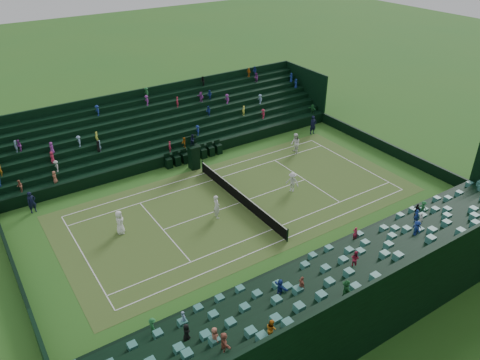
# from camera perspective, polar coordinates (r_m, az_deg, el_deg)

# --- Properties ---
(ground) EXTENTS (160.00, 160.00, 0.00)m
(ground) POSITION_cam_1_polar(r_m,az_deg,el_deg) (35.59, 0.00, -2.79)
(ground) COLOR #386B21
(ground) RESTS_ON ground
(court_surface) EXTENTS (12.97, 26.77, 0.01)m
(court_surface) POSITION_cam_1_polar(r_m,az_deg,el_deg) (35.58, 0.00, -2.78)
(court_surface) COLOR #2C6923
(court_surface) RESTS_ON ground
(perimeter_wall_north) EXTENTS (17.17, 0.20, 1.00)m
(perimeter_wall_north) POSITION_cam_1_polar(r_m,az_deg,el_deg) (44.95, 17.24, 3.88)
(perimeter_wall_north) COLOR black
(perimeter_wall_north) RESTS_ON ground
(perimeter_wall_south) EXTENTS (17.17, 0.20, 1.00)m
(perimeter_wall_south) POSITION_cam_1_polar(r_m,az_deg,el_deg) (31.29, -25.59, -10.39)
(perimeter_wall_south) COLOR black
(perimeter_wall_south) RESTS_ON ground
(perimeter_wall_east) EXTENTS (0.20, 31.77, 1.00)m
(perimeter_wall_east) POSITION_cam_1_polar(r_m,az_deg,el_deg) (29.91, 9.06, -9.32)
(perimeter_wall_east) COLOR black
(perimeter_wall_east) RESTS_ON ground
(perimeter_wall_west) EXTENTS (0.20, 31.77, 1.00)m
(perimeter_wall_west) POSITION_cam_1_polar(r_m,az_deg,el_deg) (41.77, -6.40, 3.08)
(perimeter_wall_west) COLOR black
(perimeter_wall_west) RESTS_ON ground
(north_grandstand) EXTENTS (6.60, 32.00, 4.90)m
(north_grandstand) POSITION_cam_1_polar(r_m,az_deg,el_deg) (27.12, 15.17, -12.09)
(north_grandstand) COLOR black
(north_grandstand) RESTS_ON ground
(south_grandstand) EXTENTS (6.60, 32.00, 4.90)m
(south_grandstand) POSITION_cam_1_polar(r_m,az_deg,el_deg) (44.76, -8.97, 6.28)
(south_grandstand) COLOR black
(south_grandstand) RESTS_ON ground
(tennis_net) EXTENTS (11.67, 0.10, 1.06)m
(tennis_net) POSITION_cam_1_polar(r_m,az_deg,el_deg) (35.30, 0.00, -2.07)
(tennis_net) COLOR black
(tennis_net) RESTS_ON ground
(umpire_chair) EXTENTS (1.01, 1.01, 3.19)m
(umpire_chair) POSITION_cam_1_polar(r_m,az_deg,el_deg) (39.94, -5.68, 3.19)
(umpire_chair) COLOR black
(umpire_chair) RESTS_ON ground
(courtside_chairs) EXTENTS (0.57, 5.54, 1.24)m
(courtside_chairs) POSITION_cam_1_polar(r_m,az_deg,el_deg) (41.65, -5.60, 3.00)
(courtside_chairs) COLOR black
(courtside_chairs) RESTS_ON ground
(player_near_west) EXTENTS (1.02, 0.87, 1.77)m
(player_near_west) POSITION_cam_1_polar(r_m,az_deg,el_deg) (32.95, -14.45, -5.01)
(player_near_west) COLOR white
(player_near_west) RESTS_ON ground
(player_near_east) EXTENTS (0.71, 0.50, 1.85)m
(player_near_east) POSITION_cam_1_polar(r_m,az_deg,el_deg) (33.49, -2.88, -3.25)
(player_near_east) COLOR white
(player_near_east) RESTS_ON ground
(player_far_west) EXTENTS (1.14, 1.02, 1.92)m
(player_far_west) POSITION_cam_1_polar(r_m,az_deg,el_deg) (42.81, 6.76, 4.44)
(player_far_west) COLOR white
(player_far_west) RESTS_ON ground
(player_far_east) EXTENTS (1.24, 1.05, 1.66)m
(player_far_east) POSITION_cam_1_polar(r_m,az_deg,el_deg) (36.85, 6.39, -0.24)
(player_far_east) COLOR white
(player_far_east) RESTS_ON ground
(line_judge_north) EXTENTS (0.53, 0.74, 1.89)m
(line_judge_north) POSITION_cam_1_polar(r_m,az_deg,el_deg) (46.98, 8.89, 6.65)
(line_judge_north) COLOR black
(line_judge_north) RESTS_ON ground
(line_judge_south) EXTENTS (0.51, 0.68, 1.68)m
(line_judge_south) POSITION_cam_1_polar(r_m,az_deg,el_deg) (37.32, -24.05, -2.49)
(line_judge_south) COLOR black
(line_judge_south) RESTS_ON ground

